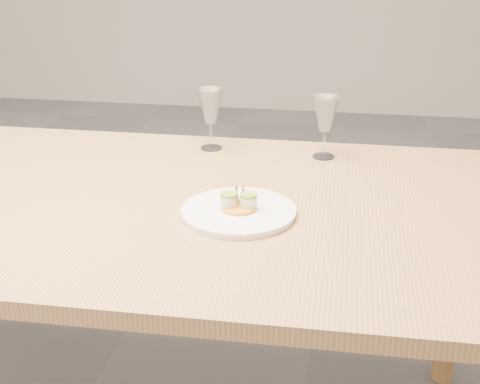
% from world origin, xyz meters
% --- Properties ---
extents(dining_table, '(2.40, 1.00, 0.75)m').
position_xyz_m(dining_table, '(0.00, 0.00, 0.68)').
color(dining_table, '#B2824D').
rests_on(dining_table, ground).
extents(dinner_plate, '(0.27, 0.27, 0.07)m').
position_xyz_m(dinner_plate, '(0.51, -0.07, 0.76)').
color(dinner_plate, white).
rests_on(dinner_plate, dining_table).
extents(wine_glass_1, '(0.07, 0.07, 0.18)m').
position_xyz_m(wine_glass_1, '(0.35, 0.39, 0.88)').
color(wine_glass_1, white).
rests_on(wine_glass_1, dining_table).
extents(wine_glass_2, '(0.07, 0.07, 0.18)m').
position_xyz_m(wine_glass_2, '(0.68, 0.37, 0.88)').
color(wine_glass_2, white).
rests_on(wine_glass_2, dining_table).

